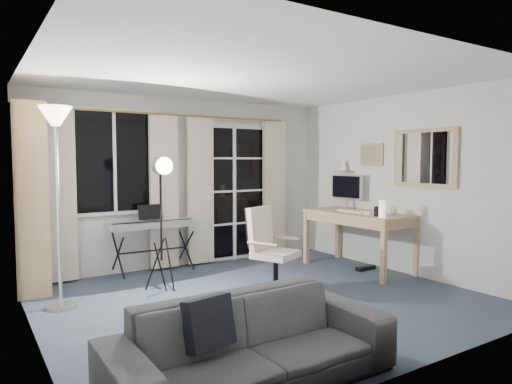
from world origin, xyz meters
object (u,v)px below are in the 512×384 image
Objects in this scene: bookshelf at (25,203)px; keyboard_piano at (153,225)px; torchiere_lamp at (56,147)px; monitor at (346,188)px; mug at (392,210)px; studio_light at (162,181)px; sofa at (253,329)px; desk at (359,219)px; office_chair at (267,243)px.

bookshelf is 1.79× the size of keyboard_piano.
bookshelf is 1.05× the size of torchiere_lamp.
monitor reaches higher than mug.
keyboard_piano is 1.06m from studio_light.
desk is at bearing 33.23° from sofa.
office_chair is 1.87m from mug.
torchiere_lamp is 4.03m from monitor.
keyboard_piano reaches higher than sofa.
torchiere_lamp reaches higher than studio_light.
mug is at bearing -22.76° from bookshelf.
monitor is at bearing 84.21° from mug.
sofa is (-2.99, -1.99, -0.32)m from desk.
sofa is (-3.19, -2.44, -0.72)m from monitor.
desk is 3.61m from sofa.
mug is 3.47m from sofa.
office_chair is at bearing -34.59° from bookshelf.
desk is (2.70, -0.42, -0.58)m from studio_light.
keyboard_piano is at bearing 150.59° from desk.
mug is (4.11, -1.89, -0.16)m from bookshelf.
studio_light is 2.59m from sofa.
office_chair is at bearing -40.12° from studio_light.
office_chair is at bearing -61.81° from keyboard_piano.
monitor reaches higher than desk.
sofa is (-0.30, -2.41, -0.89)m from studio_light.
bookshelf is 3.73× the size of monitor.
keyboard_piano is 3.16m from mug.
torchiere_lamp is at bearing 107.97° from sofa.
monitor is (2.71, -0.81, 0.45)m from keyboard_piano.
desk reaches higher than sofa.
bookshelf is 3.59m from sofa.
bookshelf reaches higher than monitor.
torchiere_lamp reaches higher than desk.
mug reaches higher than keyboard_piano.
studio_light is at bearing 168.25° from desk.
torchiere_lamp is (0.21, -0.95, 0.63)m from bookshelf.
mug is at bearing -32.42° from keyboard_piano.
studio_light is 1.60× the size of office_chair.
torchiere_lamp is 4.09m from mug.
torchiere_lamp reaches higher than office_chair.
bookshelf is at bearing 155.31° from mug.
torchiere_lamp reaches higher than keyboard_piano.
bookshelf is 1.41× the size of desk.
mug is at bearing 25.33° from sofa.
monitor is at bearing -15.10° from keyboard_piano.
office_chair is 1.76m from desk.
monitor is (4.21, -0.94, 0.08)m from bookshelf.
monitor is 4.40× the size of mug.
mug is at bearing -21.67° from studio_light.
mug is 0.07× the size of sofa.
office_chair is (0.96, -0.72, -0.69)m from studio_light.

